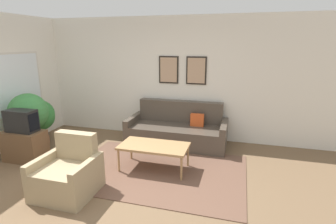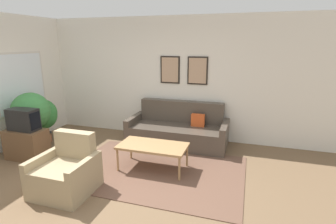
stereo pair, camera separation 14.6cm
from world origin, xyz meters
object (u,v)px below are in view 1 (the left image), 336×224
Objects in this scene: armchair at (68,175)px; potted_plant_tall at (29,113)px; coffee_table at (154,147)px; tv at (21,121)px; couch at (177,130)px.

armchair is 2.13m from potted_plant_tall.
tv is (-2.42, -0.30, 0.36)m from coffee_table.
armchair is at bearing -26.75° from tv.
potted_plant_tall is (-0.25, 0.44, 0.01)m from tv.
couch is 2.49× the size of armchair.
coffee_table is (-0.10, -1.29, 0.11)m from couch.
couch is at bearing 22.74° from potted_plant_tall.
tv is at bearing -172.87° from coffee_table.
coffee_table is at bearing 60.57° from armchair.
couch reaches higher than armchair.
armchair is (-1.06, -2.33, -0.01)m from couch.
tv is at bearing 166.73° from armchair.
couch reaches higher than coffee_table.
coffee_table is at bearing -2.91° from potted_plant_tall.
armchair is (-0.96, -1.04, -0.13)m from coffee_table.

